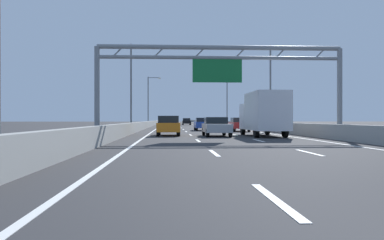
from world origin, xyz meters
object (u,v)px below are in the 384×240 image
at_px(sign_gantry, 220,67).
at_px(green_car, 217,123).
at_px(blue_car, 203,124).
at_px(streetlamp_left_mid, 133,81).
at_px(streetlamp_right_far, 226,98).
at_px(red_car, 239,124).
at_px(streetlamp_right_mid, 268,82).
at_px(box_truck, 264,113).
at_px(black_car, 187,122).
at_px(streetlamp_left_far, 149,98).
at_px(silver_car, 216,126).
at_px(orange_car, 168,126).
at_px(white_car, 168,123).

xyz_separation_m(sign_gantry, green_car, (3.63, 33.59, -4.13)).
bearing_deg(blue_car, streetlamp_left_mid, -173.42).
relative_size(streetlamp_right_far, blue_car, 2.15).
relative_size(blue_car, red_car, 0.97).
xyz_separation_m(streetlamp_right_mid, box_truck, (-3.96, -15.12, -3.66)).
relative_size(streetlamp_left_mid, black_car, 2.06).
distance_m(streetlamp_left_mid, blue_car, 9.02).
height_order(streetlamp_left_far, silver_car, streetlamp_left_far).
relative_size(sign_gantry, silver_car, 3.73).
bearing_deg(streetlamp_left_far, orange_car, -85.42).
bearing_deg(blue_car, red_car, -44.91).
bearing_deg(orange_car, green_car, 76.43).
height_order(streetlamp_right_far, green_car, streetlamp_right_far).
distance_m(sign_gantry, box_truck, 5.19).
relative_size(streetlamp_left_mid, streetlamp_right_far, 1.00).
relative_size(orange_car, silver_car, 1.00).
bearing_deg(box_truck, streetlamp_left_mid, 125.98).
height_order(white_car, blue_car, blue_car).
xyz_separation_m(sign_gantry, streetlamp_right_far, (7.49, 52.52, 0.53)).
bearing_deg(streetlamp_left_far, box_truck, -77.71).
bearing_deg(blue_car, black_car, 89.99).
xyz_separation_m(streetlamp_left_mid, red_car, (11.19, -2.62, -4.65)).
xyz_separation_m(streetlamp_left_far, green_car, (11.07, -18.93, -4.66)).
bearing_deg(blue_car, green_car, 77.59).
bearing_deg(green_car, streetlamp_left_mid, -124.13).
relative_size(silver_car, black_car, 0.99).
bearing_deg(streetlamp_right_far, streetlamp_left_mid, -112.95).
distance_m(streetlamp_left_mid, red_car, 12.40).
bearing_deg(red_car, silver_car, -107.12).
height_order(white_car, silver_car, silver_car).
distance_m(streetlamp_left_mid, silver_car, 17.11).
bearing_deg(silver_car, streetlamp_right_far, 81.51).
bearing_deg(streetlamp_left_mid, streetlamp_right_mid, 0.00).
bearing_deg(box_truck, orange_car, 166.22).
bearing_deg(streetlamp_right_mid, sign_gantry, -113.46).
distance_m(streetlamp_right_mid, green_car, 17.41).
relative_size(streetlamp_left_mid, orange_car, 2.08).
xyz_separation_m(sign_gantry, streetlamp_left_mid, (-7.44, 17.26, 0.53)).
xyz_separation_m(streetlamp_left_mid, streetlamp_right_far, (14.93, 35.25, 0.00)).
xyz_separation_m(streetlamp_right_mid, silver_car, (-7.45, -14.67, -4.67)).
height_order(streetlamp_right_far, box_truck, streetlamp_right_far).
distance_m(orange_car, blue_car, 14.76).
xyz_separation_m(streetlamp_left_mid, orange_car, (3.89, -13.38, -4.62)).
relative_size(black_car, box_truck, 0.61).
relative_size(orange_car, red_car, 1.01).
bearing_deg(black_car, streetlamp_left_mid, -99.30).
bearing_deg(streetlamp_left_mid, blue_car, 6.58).
relative_size(white_car, blue_car, 1.03).
height_order(streetlamp_right_mid, streetlamp_right_far, same).
xyz_separation_m(orange_car, black_car, (3.79, 60.31, -0.01)).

